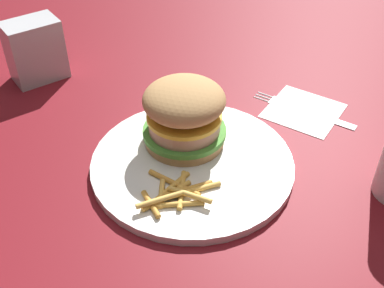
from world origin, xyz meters
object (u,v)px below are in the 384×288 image
object	(u,v)px
plate	(192,164)
sandwich	(184,114)
napkin_dispenser	(35,51)
fork	(303,109)
fries_pile	(175,193)
napkin	(304,110)

from	to	relation	value
plate	sandwich	bearing A→B (deg)	30.53
napkin_dispenser	fork	bearing A→B (deg)	131.41
sandwich	fries_pile	size ratio (longest dim) A/B	1.21
fries_pile	napkin	bearing A→B (deg)	-28.10
plate	sandwich	xyz separation A→B (m)	(0.04, 0.02, 0.05)
plate	napkin_dispenser	size ratio (longest dim) A/B	2.67
plate	fries_pile	xyz separation A→B (m)	(-0.07, 0.00, 0.01)
napkin	sandwich	bearing A→B (deg)	132.43
fries_pile	sandwich	bearing A→B (deg)	11.05
sandwich	napkin	world-z (taller)	sandwich
napkin	plate	bearing A→B (deg)	143.66
napkin	napkin_dispenser	distance (m)	0.47
fries_pile	napkin	xyz separation A→B (m)	(0.25, -0.14, -0.02)
plate	fork	size ratio (longest dim) A/B	1.65
plate	fries_pile	distance (m)	0.07
sandwich	fries_pile	xyz separation A→B (m)	(-0.11, -0.02, -0.04)
fries_pile	fork	size ratio (longest dim) A/B	0.58
plate	napkin	world-z (taller)	plate
fork	napkin_dispenser	size ratio (longest dim) A/B	1.61
fries_pile	napkin	distance (m)	0.29
plate	napkin_dispenser	distance (m)	0.36
plate	fries_pile	size ratio (longest dim) A/B	2.85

